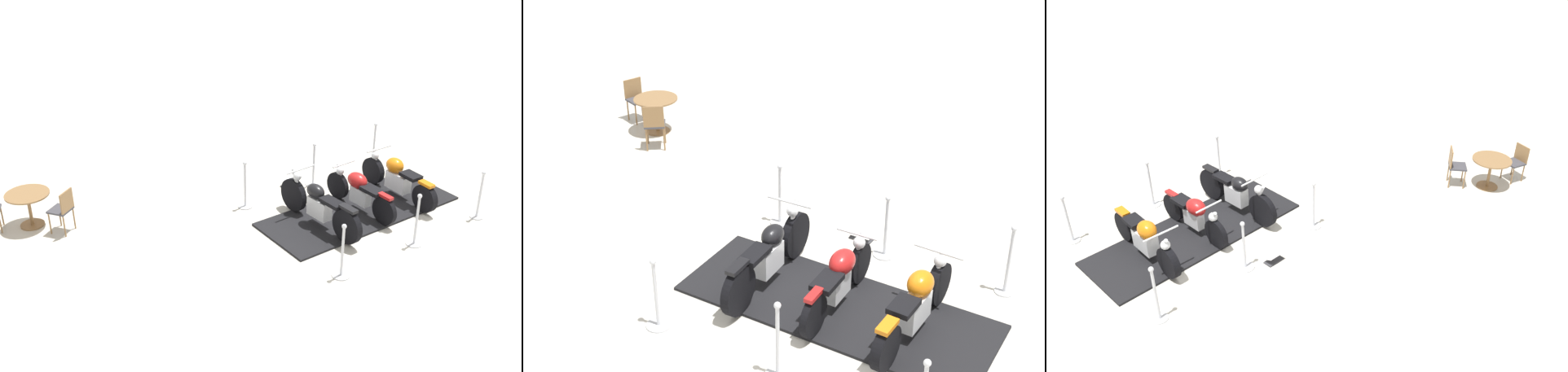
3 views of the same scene
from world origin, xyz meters
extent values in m
plane|color=beige|center=(0.00, 0.00, 0.00)|extent=(80.00, 80.00, 0.00)
cube|color=black|center=(0.00, 0.00, 0.02)|extent=(4.56, 3.98, 0.05)
cylinder|color=black|center=(0.44, 1.34, 0.36)|extent=(0.47, 0.59, 0.62)
cylinder|color=black|center=(1.36, 0.00, 0.36)|extent=(0.47, 0.59, 0.62)
cube|color=silver|center=(0.90, 0.67, 0.41)|extent=(0.54, 0.62, 0.39)
ellipsoid|color=#D16B0F|center=(0.82, 0.79, 0.75)|extent=(0.53, 0.55, 0.34)
cube|color=black|center=(1.10, 0.38, 0.70)|extent=(0.49, 0.53, 0.08)
cube|color=#D16B0F|center=(1.36, 0.00, 0.70)|extent=(0.33, 0.38, 0.06)
cylinder|color=silver|center=(0.47, 1.29, 0.62)|extent=(0.20, 0.24, 0.53)
cylinder|color=silver|center=(0.51, 1.24, 0.94)|extent=(0.60, 0.43, 0.04)
sphere|color=silver|center=(0.45, 1.32, 0.74)|extent=(0.18, 0.18, 0.18)
cylinder|color=black|center=(-0.44, 0.56, 0.35)|extent=(0.45, 0.54, 0.60)
cylinder|color=black|center=(0.44, -0.56, 0.35)|extent=(0.45, 0.54, 0.60)
cube|color=silver|center=(0.00, 0.00, 0.39)|extent=(0.44, 0.49, 0.36)
ellipsoid|color=#AD1919|center=(-0.07, 0.09, 0.71)|extent=(0.56, 0.59, 0.33)
cube|color=black|center=(0.21, -0.27, 0.66)|extent=(0.53, 0.57, 0.08)
cube|color=#AD1919|center=(0.44, -0.56, 0.68)|extent=(0.30, 0.34, 0.06)
cylinder|color=silver|center=(-0.39, 0.50, 0.61)|extent=(0.23, 0.27, 0.52)
cylinder|color=silver|center=(-0.34, 0.44, 0.92)|extent=(0.51, 0.40, 0.04)
sphere|color=silver|center=(-0.41, 0.52, 0.72)|extent=(0.18, 0.18, 0.18)
cylinder|color=black|center=(-1.41, -0.03, 0.41)|extent=(0.55, 0.64, 0.72)
cylinder|color=black|center=(-0.39, -1.31, 0.41)|extent=(0.55, 0.64, 0.72)
cube|color=silver|center=(-0.90, -0.67, 0.45)|extent=(0.51, 0.56, 0.41)
ellipsoid|color=black|center=(-0.98, -0.57, 0.78)|extent=(0.50, 0.52, 0.29)
cube|color=black|center=(-0.67, -0.96, 0.73)|extent=(0.53, 0.57, 0.08)
cube|color=black|center=(-0.39, -1.31, 0.80)|extent=(0.37, 0.40, 0.06)
cylinder|color=silver|center=(-1.35, -0.11, 0.71)|extent=(0.28, 0.32, 0.60)
cylinder|color=silver|center=(-1.29, -0.19, 1.08)|extent=(0.58, 0.48, 0.04)
sphere|color=silver|center=(-1.35, -0.11, 0.88)|extent=(0.18, 0.18, 0.18)
cylinder|color=silver|center=(-0.95, 1.27, 0.01)|extent=(0.35, 0.35, 0.03)
cylinder|color=silver|center=(-0.95, 1.27, 0.50)|extent=(0.05, 0.05, 0.95)
sphere|color=silver|center=(-0.95, 1.27, 1.01)|extent=(0.09, 0.09, 0.09)
cylinder|color=silver|center=(-0.57, -2.40, 0.01)|extent=(0.34, 0.34, 0.03)
cylinder|color=silver|center=(-0.57, -2.40, 0.52)|extent=(0.05, 0.05, 0.98)
sphere|color=silver|center=(-0.57, -2.40, 1.04)|extent=(0.09, 0.09, 0.09)
cylinder|color=silver|center=(-2.46, 0.14, 0.01)|extent=(0.32, 0.32, 0.03)
cylinder|color=silver|center=(-2.46, 0.14, 0.52)|extent=(0.05, 0.05, 0.98)
sphere|color=silver|center=(-2.46, 0.14, 1.04)|extent=(0.09, 0.09, 0.09)
cylinder|color=silver|center=(0.95, -1.27, 0.01)|extent=(0.32, 0.32, 0.03)
cylinder|color=silver|center=(0.95, -1.27, 0.53)|extent=(0.05, 0.05, 1.01)
sphere|color=silver|center=(0.95, -1.27, 1.07)|extent=(0.09, 0.09, 0.09)
cylinder|color=silver|center=(2.46, -0.14, 0.01)|extent=(0.28, 0.28, 0.03)
cylinder|color=silver|center=(2.46, -0.14, 0.52)|extent=(0.05, 0.05, 0.98)
sphere|color=silver|center=(2.46, -0.14, 1.04)|extent=(0.09, 0.09, 0.09)
cylinder|color=silver|center=(0.57, 2.40, 0.01)|extent=(0.28, 0.28, 0.03)
cylinder|color=silver|center=(0.57, 2.40, 0.53)|extent=(0.05, 0.05, 1.02)
sphere|color=silver|center=(0.57, 2.40, 1.08)|extent=(0.09, 0.09, 0.09)
cube|color=#333338|center=(-1.50, 1.17, 0.01)|extent=(0.42, 0.38, 0.02)
cube|color=white|center=(-1.50, 1.17, 0.13)|extent=(0.40, 0.38, 0.11)
cylinder|color=olive|center=(-6.82, -0.81, 0.01)|extent=(0.49, 0.49, 0.02)
cylinder|color=olive|center=(-6.82, -0.81, 0.37)|extent=(0.07, 0.07, 0.68)
cylinder|color=olive|center=(-6.82, -0.81, 0.72)|extent=(0.89, 0.89, 0.03)
cylinder|color=olive|center=(-7.43, -0.82, 0.22)|extent=(0.03, 0.03, 0.45)
cylinder|color=olive|center=(-7.33, -1.14, 0.22)|extent=(0.03, 0.03, 0.45)
cylinder|color=olive|center=(-6.32, -1.14, 0.24)|extent=(0.03, 0.03, 0.48)
cylinder|color=olive|center=(-6.22, -0.81, 0.24)|extent=(0.03, 0.03, 0.48)
cylinder|color=olive|center=(-5.99, -1.24, 0.24)|extent=(0.03, 0.03, 0.48)
cylinder|color=olive|center=(-5.89, -0.91, 0.24)|extent=(0.03, 0.03, 0.48)
cube|color=#3F3F47|center=(-6.10, -1.03, 0.50)|extent=(0.50, 0.50, 0.04)
cube|color=olive|center=(-5.93, -1.08, 0.73)|extent=(0.14, 0.39, 0.43)
camera|label=1|loc=(-1.68, -11.98, 6.69)|focal=43.71mm
camera|label=2|loc=(7.91, -4.05, 6.72)|focal=54.18mm
camera|label=3|loc=(-0.79, 9.45, 6.65)|focal=37.47mm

